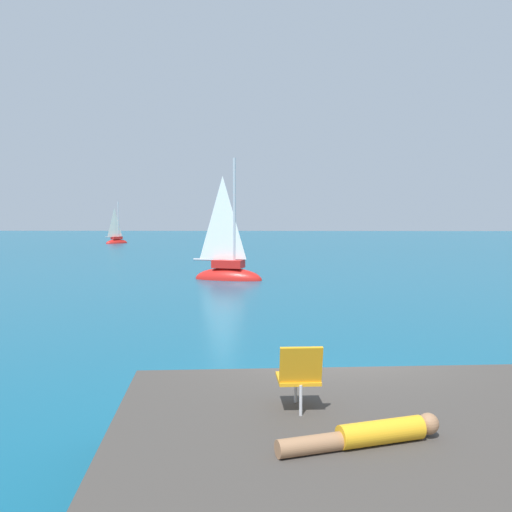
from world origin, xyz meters
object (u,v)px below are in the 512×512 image
at_px(person_sunbather, 369,434).
at_px(beach_chair, 299,374).
at_px(sailboat_far, 117,241).
at_px(sailboat_near, 228,272).

bearing_deg(person_sunbather, beach_chair, -77.83).
height_order(sailboat_far, person_sunbather, sailboat_far).
relative_size(sailboat_far, beach_chair, 5.46).
bearing_deg(beach_chair, sailboat_near, 1.58).
xyz_separation_m(sailboat_far, beach_chair, (14.73, -50.72, 1.19)).
bearing_deg(sailboat_far, beach_chair, -120.06).
xyz_separation_m(sailboat_near, sailboat_far, (-12.53, 29.39, -0.10)).
distance_m(sailboat_near, beach_chair, 21.47).
height_order(sailboat_near, person_sunbather, sailboat_near).
xyz_separation_m(sailboat_near, beach_chair, (2.19, -21.33, 1.09)).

